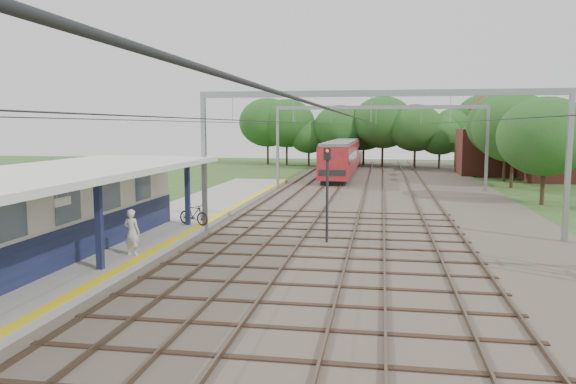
# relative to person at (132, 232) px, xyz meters

# --- Properties ---
(ground) EXTENTS (160.00, 160.00, 0.00)m
(ground) POSITION_rel_person_xyz_m (5.72, -8.17, -1.26)
(ground) COLOR #2D4C1E
(ground) RESTS_ON ground
(ballast_bed) EXTENTS (18.00, 90.00, 0.10)m
(ballast_bed) POSITION_rel_person_xyz_m (9.72, 21.83, -1.21)
(ballast_bed) COLOR #473D33
(ballast_bed) RESTS_ON ground
(platform) EXTENTS (5.00, 52.00, 0.35)m
(platform) POSITION_rel_person_xyz_m (-1.78, 5.83, -1.08)
(platform) COLOR gray
(platform) RESTS_ON ground
(yellow_stripe) EXTENTS (0.45, 52.00, 0.01)m
(yellow_stripe) POSITION_rel_person_xyz_m (0.47, 5.83, -0.90)
(yellow_stripe) COLOR yellow
(yellow_stripe) RESTS_ON platform
(station_building) EXTENTS (3.41, 18.00, 3.40)m
(station_building) POSITION_rel_person_xyz_m (-3.16, -1.17, 0.79)
(station_building) COLOR beige
(station_building) RESTS_ON platform
(canopy) EXTENTS (6.40, 20.00, 3.44)m
(canopy) POSITION_rel_person_xyz_m (-2.05, -2.17, 2.39)
(canopy) COLOR #131A3D
(canopy) RESTS_ON platform
(rail_tracks) EXTENTS (11.80, 88.00, 0.15)m
(rail_tracks) POSITION_rel_person_xyz_m (7.22, 21.83, -1.08)
(rail_tracks) COLOR brown
(rail_tracks) RESTS_ON ballast_bed
(catenary_system) EXTENTS (17.22, 88.00, 7.00)m
(catenary_system) POSITION_rel_person_xyz_m (9.11, 17.11, 4.26)
(catenary_system) COLOR gray
(catenary_system) RESTS_ON ground
(tree_band) EXTENTS (31.72, 30.88, 8.82)m
(tree_band) POSITION_rel_person_xyz_m (9.57, 48.95, 3.67)
(tree_band) COLOR #382619
(tree_band) RESTS_ON ground
(house_near) EXTENTS (7.00, 6.12, 7.89)m
(house_near) POSITION_rel_person_xyz_m (26.72, 37.83, 1.73)
(house_near) COLOR brown
(house_near) RESTS_ON ground
(house_far) EXTENTS (8.00, 6.12, 8.66)m
(house_far) POSITION_rel_person_xyz_m (21.72, 43.83, 1.98)
(house_far) COLOR brown
(house_far) RESTS_ON ground
(person) EXTENTS (0.72, 0.53, 1.81)m
(person) POSITION_rel_person_xyz_m (0.00, 0.00, 0.00)
(person) COLOR silver
(person) RESTS_ON platform
(bicycle) EXTENTS (1.87, 1.11, 1.08)m
(bicycle) POSITION_rel_person_xyz_m (0.12, 6.83, -0.36)
(bicycle) COLOR black
(bicycle) RESTS_ON platform
(train) EXTENTS (2.80, 34.89, 3.69)m
(train) POSITION_rel_person_xyz_m (5.22, 45.90, 0.81)
(train) COLOR black
(train) RESTS_ON ballast_bed
(signal_post) EXTENTS (0.34, 0.30, 4.36)m
(signal_post) POSITION_rel_person_xyz_m (7.07, 4.91, 1.50)
(signal_post) COLOR black
(signal_post) RESTS_ON ground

